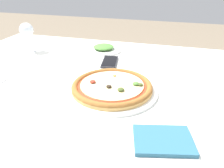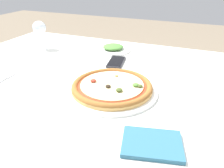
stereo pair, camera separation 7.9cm
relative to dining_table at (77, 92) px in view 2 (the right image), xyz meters
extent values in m
cube|color=brown|center=(0.00, 0.00, 0.05)|extent=(1.25, 1.02, 0.04)
cube|color=silver|center=(0.00, 0.00, 0.07)|extent=(1.35, 1.12, 0.01)
cylinder|color=brown|center=(-0.56, 0.45, -0.31)|extent=(0.06, 0.06, 0.68)
cylinder|color=brown|center=(0.56, 0.45, -0.31)|extent=(0.06, 0.06, 0.68)
cylinder|color=white|center=(0.19, -0.06, 0.08)|extent=(0.33, 0.33, 0.01)
cylinder|color=tan|center=(0.19, -0.06, 0.09)|extent=(0.29, 0.29, 0.01)
torus|color=#935B28|center=(0.19, -0.06, 0.10)|extent=(0.29, 0.29, 0.02)
cylinder|color=#BC381E|center=(0.19, -0.06, 0.10)|extent=(0.25, 0.25, 0.00)
cylinder|color=beige|center=(0.19, -0.06, 0.10)|extent=(0.23, 0.23, 0.00)
ellipsoid|color=#425123|center=(0.29, -0.04, 0.11)|extent=(0.02, 0.02, 0.01)
ellipsoid|color=#A83323|center=(0.12, -0.07, 0.11)|extent=(0.02, 0.02, 0.01)
ellipsoid|color=#425123|center=(0.23, -0.10, 0.11)|extent=(0.02, 0.02, 0.01)
ellipsoid|color=#4C7A33|center=(0.27, -0.04, 0.11)|extent=(0.02, 0.02, 0.01)
ellipsoid|color=#2D2319|center=(0.19, -0.09, 0.11)|extent=(0.02, 0.02, 0.01)
ellipsoid|color=#BC9342|center=(0.18, 0.01, 0.11)|extent=(0.01, 0.01, 0.01)
cube|color=silver|center=(-0.26, -0.12, 0.08)|extent=(0.03, 0.02, 0.00)
cube|color=silver|center=(-0.27, -0.10, 0.08)|extent=(0.01, 0.05, 0.00)
cube|color=silver|center=(-0.27, -0.10, 0.08)|extent=(0.01, 0.05, 0.00)
cube|color=silver|center=(-0.26, -0.09, 0.08)|extent=(0.01, 0.05, 0.00)
cube|color=silver|center=(-0.25, -0.09, 0.08)|extent=(0.01, 0.05, 0.00)
cylinder|color=silver|center=(-0.37, 0.25, 0.08)|extent=(0.07, 0.07, 0.00)
cylinder|color=silver|center=(-0.37, 0.25, 0.12)|extent=(0.01, 0.01, 0.08)
sphere|color=silver|center=(-0.37, 0.25, 0.19)|extent=(0.07, 0.07, 0.07)
cube|color=#232328|center=(0.10, 0.21, 0.08)|extent=(0.09, 0.15, 0.01)
cube|color=black|center=(0.10, 0.21, 0.09)|extent=(0.08, 0.14, 0.00)
cylinder|color=white|center=(0.02, 0.37, 0.08)|extent=(0.19, 0.19, 0.01)
ellipsoid|color=#4C8438|center=(0.02, 0.37, 0.10)|extent=(0.11, 0.11, 0.03)
cube|color=#2D607A|center=(0.39, -0.28, 0.08)|extent=(0.17, 0.14, 0.01)
camera|label=1|loc=(0.38, -0.73, 0.47)|focal=35.00mm
camera|label=2|loc=(0.45, -0.71, 0.47)|focal=35.00mm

